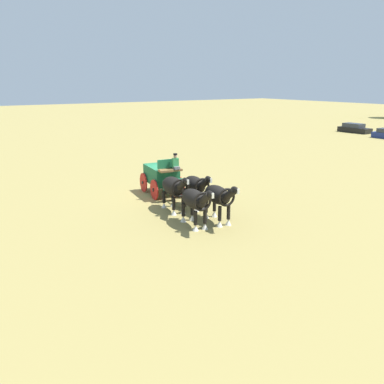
{
  "coord_description": "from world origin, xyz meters",
  "views": [
    {
      "loc": [
        21.49,
        -11.7,
        6.87
      ],
      "look_at": [
        4.3,
        -0.5,
        1.2
      ],
      "focal_mm": 37.41,
      "sensor_mm": 36.0,
      "label": 1
    }
  ],
  "objects_px": {
    "draft_horse_rear_off": "(174,187)",
    "draft_horse_lead_near": "(219,197)",
    "draft_horse_rear_near": "(196,186)",
    "show_wagon": "(162,176)",
    "draft_horse_lead_off": "(195,201)",
    "parked_vehicle_a": "(354,129)"
  },
  "relations": [
    {
      "from": "draft_horse_rear_near",
      "to": "draft_horse_lead_near",
      "type": "xyz_separation_m",
      "value": [
        2.57,
        -0.34,
        0.06
      ]
    },
    {
      "from": "show_wagon",
      "to": "draft_horse_rear_off",
      "type": "distance_m",
      "value": 3.5
    },
    {
      "from": "draft_horse_rear_near",
      "to": "draft_horse_lead_off",
      "type": "relative_size",
      "value": 1.0
    },
    {
      "from": "draft_horse_lead_off",
      "to": "draft_horse_rear_off",
      "type": "bearing_deg",
      "value": 172.42
    },
    {
      "from": "draft_horse_rear_off",
      "to": "draft_horse_lead_near",
      "type": "height_order",
      "value": "draft_horse_lead_near"
    },
    {
      "from": "draft_horse_rear_off",
      "to": "draft_horse_rear_near",
      "type": "bearing_deg",
      "value": 81.65
    },
    {
      "from": "draft_horse_lead_near",
      "to": "parked_vehicle_a",
      "type": "height_order",
      "value": "draft_horse_lead_near"
    },
    {
      "from": "draft_horse_rear_near",
      "to": "draft_horse_rear_off",
      "type": "relative_size",
      "value": 1.0
    },
    {
      "from": "show_wagon",
      "to": "draft_horse_lead_near",
      "type": "xyz_separation_m",
      "value": [
        6.09,
        -0.16,
        0.15
      ]
    },
    {
      "from": "show_wagon",
      "to": "parked_vehicle_a",
      "type": "xyz_separation_m",
      "value": [
        -13.41,
        38.13,
        -0.67
      ]
    },
    {
      "from": "show_wagon",
      "to": "draft_horse_lead_off",
      "type": "bearing_deg",
      "value": -13.76
    },
    {
      "from": "show_wagon",
      "to": "draft_horse_rear_off",
      "type": "relative_size",
      "value": 1.8
    },
    {
      "from": "draft_horse_rear_near",
      "to": "parked_vehicle_a",
      "type": "xyz_separation_m",
      "value": [
        -16.92,
        37.94,
        -0.76
      ]
    },
    {
      "from": "draft_horse_lead_off",
      "to": "draft_horse_lead_near",
      "type": "bearing_deg",
      "value": 82.27
    },
    {
      "from": "show_wagon",
      "to": "draft_horse_rear_off",
      "type": "height_order",
      "value": "show_wagon"
    },
    {
      "from": "draft_horse_rear_near",
      "to": "draft_horse_rear_off",
      "type": "height_order",
      "value": "draft_horse_rear_off"
    },
    {
      "from": "draft_horse_lead_near",
      "to": "draft_horse_lead_off",
      "type": "xyz_separation_m",
      "value": [
        -0.17,
        -1.29,
        -0.04
      ]
    },
    {
      "from": "show_wagon",
      "to": "draft_horse_lead_off",
      "type": "distance_m",
      "value": 6.09
    },
    {
      "from": "draft_horse_rear_off",
      "to": "draft_horse_lead_off",
      "type": "xyz_separation_m",
      "value": [
        2.59,
        -0.34,
        -0.03
      ]
    },
    {
      "from": "draft_horse_rear_off",
      "to": "parked_vehicle_a",
      "type": "height_order",
      "value": "draft_horse_rear_off"
    },
    {
      "from": "show_wagon",
      "to": "draft_horse_rear_near",
      "type": "height_order",
      "value": "show_wagon"
    },
    {
      "from": "draft_horse_lead_near",
      "to": "draft_horse_rear_near",
      "type": "bearing_deg",
      "value": 172.42
    }
  ]
}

